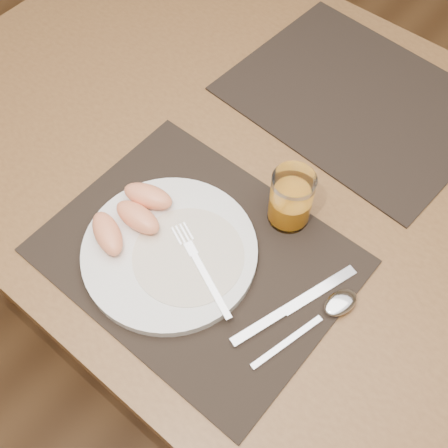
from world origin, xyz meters
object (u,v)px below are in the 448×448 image
at_px(fork, 198,262).
at_px(spoon, 333,308).
at_px(juice_glass, 291,201).
at_px(table, 281,199).
at_px(knife, 284,312).
at_px(placemat_far, 357,99).
at_px(plate, 170,252).
at_px(placemat_near, 197,256).

relative_size(fork, spoon, 0.88).
bearing_deg(juice_glass, table, 128.58).
xyz_separation_m(knife, spoon, (0.05, 0.05, 0.00)).
height_order(placemat_far, juice_glass, juice_glass).
bearing_deg(knife, fork, -170.48).
distance_m(plate, juice_glass, 0.20).
xyz_separation_m(table, knife, (0.15, -0.21, 0.09)).
bearing_deg(table, juice_glass, -51.42).
height_order(table, placemat_far, placemat_far).
height_order(placemat_near, juice_glass, juice_glass).
relative_size(table, juice_glass, 13.77).
bearing_deg(placemat_far, plate, -95.49).
height_order(fork, knife, fork).
distance_m(placemat_far, juice_glass, 0.30).
bearing_deg(juice_glass, fork, -107.42).
bearing_deg(table, plate, -99.55).
bearing_deg(placemat_near, fork, -44.27).
relative_size(placemat_near, placemat_far, 1.00).
distance_m(table, placemat_far, 0.24).
relative_size(placemat_far, spoon, 2.36).
distance_m(table, plate, 0.27).
bearing_deg(fork, placemat_far, 90.45).
relative_size(knife, spoon, 1.12).
xyz_separation_m(knife, juice_glass, (-0.09, 0.14, 0.04)).
distance_m(placemat_near, spoon, 0.22).
xyz_separation_m(placemat_near, juice_glass, (0.07, 0.15, 0.05)).
bearing_deg(knife, placemat_near, -176.53).
height_order(placemat_far, knife, knife).
distance_m(placemat_far, knife, 0.46).
bearing_deg(spoon, fork, -159.85).
xyz_separation_m(table, juice_glass, (0.06, -0.07, 0.13)).
relative_size(plate, juice_glass, 2.66).
xyz_separation_m(fork, spoon, (0.20, 0.07, -0.01)).
distance_m(fork, knife, 0.15).
height_order(plate, spoon, plate).
bearing_deg(placemat_far, juice_glass, -79.46).
bearing_deg(spoon, table, 141.42).
bearing_deg(table, placemat_near, -92.06).
relative_size(placemat_near, knife, 2.10).
relative_size(table, knife, 6.54).
relative_size(table, placemat_near, 3.11).
relative_size(table, spoon, 7.35).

